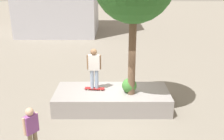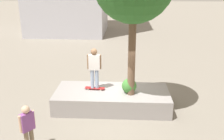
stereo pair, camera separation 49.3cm
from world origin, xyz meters
The scene contains 6 objects.
ground_plane centered at (0.00, 0.00, 0.00)m, with size 120.00×120.00×0.00m, color gray.
planter_ledge centered at (0.11, -0.07, 0.36)m, with size 4.60×1.98×0.73m, color gray.
boxwood_shrub centered at (-0.58, 0.05, 1.02)m, with size 0.59×0.59×0.59m, color #3D7A33.
skateboard centered at (0.82, -0.19, 0.78)m, with size 0.82×0.28×0.07m.
skateboarder centered at (0.82, -0.19, 1.76)m, with size 0.56×0.26×1.66m.
passerby_with_bag centered at (2.47, 2.90, 0.88)m, with size 0.39×0.43×1.53m.
Camera 2 is at (-0.38, 9.28, 4.92)m, focal length 40.51 mm.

